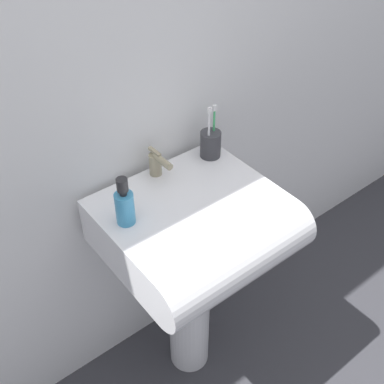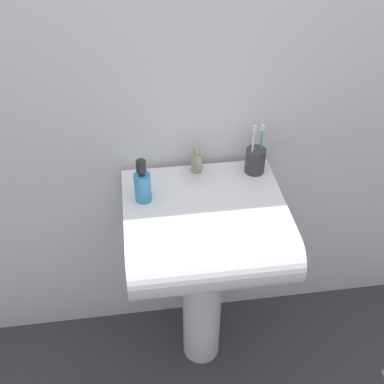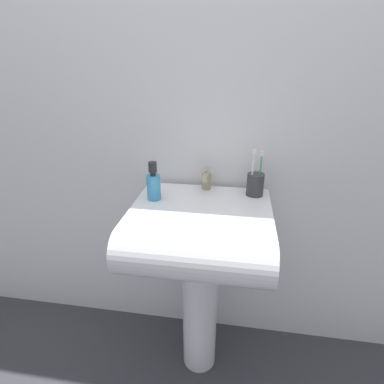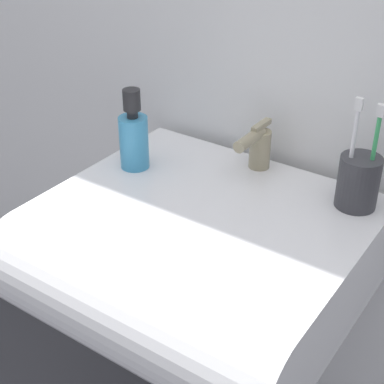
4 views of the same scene
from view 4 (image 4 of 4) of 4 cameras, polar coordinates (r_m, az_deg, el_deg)
sink_basin at (r=1.00m, az=-0.17°, el=-6.70°), size 0.52×0.49×0.16m
faucet at (r=1.09m, az=6.56°, el=4.41°), size 0.04×0.11×0.09m
toothbrush_cup at (r=1.00m, az=15.84°, el=1.07°), size 0.07×0.07×0.19m
soap_bottle at (r=1.09m, az=-5.67°, el=5.32°), size 0.05×0.05×0.15m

